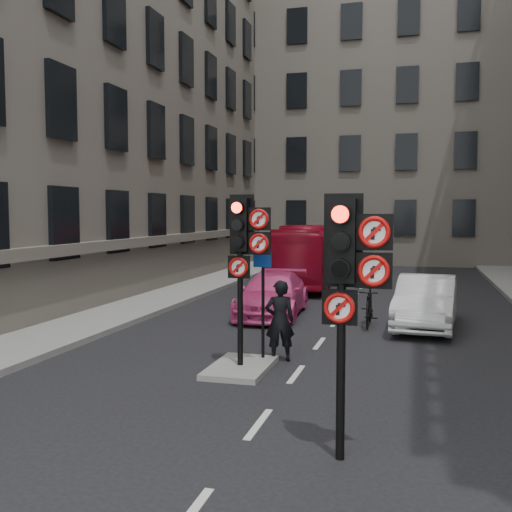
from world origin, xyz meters
The scene contains 13 objects.
ground centered at (0.00, 0.00, 0.00)m, with size 120.00×120.00×0.00m, color black.
pavement_left centered at (-7.20, 12.00, 0.08)m, with size 3.00×50.00×0.16m, color gray.
centre_island centered at (-1.20, 5.00, 0.06)m, with size 1.20×2.00×0.12m, color gray.
building_far centered at (0.00, 38.00, 10.00)m, with size 30.00×14.00×20.00m, color #656055.
signal_near centered at (1.49, 0.99, 2.58)m, with size 0.91×0.40×3.58m.
signal_far centered at (-1.11, 4.99, 2.70)m, with size 0.91×0.40×3.58m.
car_silver centered at (-2.28, 11.82, 0.71)m, with size 1.68×4.18×1.43m, color #9EA0A5.
car_white centered at (2.63, 10.91, 0.75)m, with size 1.58×4.54×1.50m, color silver.
car_pink centered at (-2.11, 11.71, 0.68)m, with size 1.91×4.71×1.37m, color #E0428A.
bus_red centered at (-2.50, 20.36, 1.37)m, with size 2.31×9.86×2.75m, color maroon.
motorcycle centered at (1.03, 10.70, 0.56)m, with size 0.53×1.87×1.12m, color black.
motorcyclist centered at (-0.58, 6.00, 0.91)m, with size 0.66×0.44×1.82m, color black.
info_sign centered at (-0.90, 5.73, 1.63)m, with size 0.40×0.12×2.33m.
Camera 1 is at (2.36, -6.88, 3.32)m, focal length 42.00 mm.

